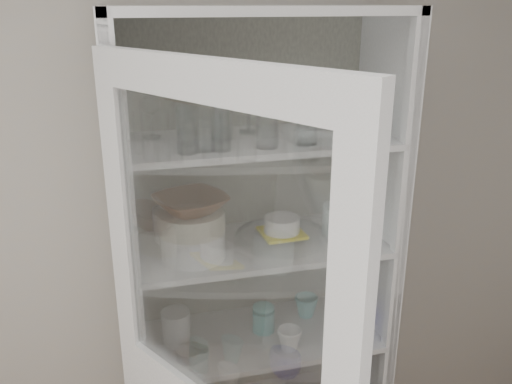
{
  "coord_description": "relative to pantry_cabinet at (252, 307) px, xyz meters",
  "views": [
    {
      "loc": [
        -0.27,
        -0.52,
        2.11
      ],
      "look_at": [
        0.2,
        1.27,
        1.46
      ],
      "focal_mm": 38.0,
      "sensor_mm": 36.0,
      "label": 1
    }
  ],
  "objects": [
    {
      "name": "wall_back",
      "position": [
        -0.2,
        0.16,
        0.36
      ],
      "size": [
        3.6,
        0.02,
        2.6
      ],
      "primitive_type": "cube",
      "color": "#AFABA6",
      "rests_on": "ground"
    },
    {
      "name": "pantry_cabinet",
      "position": [
        0.0,
        0.0,
        0.0
      ],
      "size": [
        1.0,
        0.45,
        2.1
      ],
      "color": "silver",
      "rests_on": "floor"
    },
    {
      "name": "tumbler_0",
      "position": [
        -0.26,
        -0.2,
        0.79
      ],
      "size": [
        0.08,
        0.08,
        0.14
      ],
      "primitive_type": "cylinder",
      "rotation": [
        0.0,
        0.0,
        0.14
      ],
      "color": "silver",
      "rests_on": "shelf_glass"
    },
    {
      "name": "tumbler_1",
      "position": [
        -0.2,
        -0.19,
        0.79
      ],
      "size": [
        0.09,
        0.09,
        0.14
      ],
      "primitive_type": "cylinder",
      "rotation": [
        0.0,
        0.0,
        0.36
      ],
      "color": "silver",
      "rests_on": "shelf_glass"
    },
    {
      "name": "tumbler_2",
      "position": [
        -0.0,
        -0.2,
        0.79
      ],
      "size": [
        0.1,
        0.1,
        0.15
      ],
      "primitive_type": "cylinder",
      "rotation": [
        0.0,
        0.0,
        0.38
      ],
      "color": "silver",
      "rests_on": "shelf_glass"
    },
    {
      "name": "tumbler_3",
      "position": [
        -0.15,
        -0.2,
        0.79
      ],
      "size": [
        0.07,
        0.07,
        0.13
      ],
      "primitive_type": "cylinder",
      "rotation": [
        0.0,
        0.0,
        0.14
      ],
      "color": "silver",
      "rests_on": "shelf_glass"
    },
    {
      "name": "tumbler_4",
      "position": [
        0.14,
        -0.2,
        0.79
      ],
      "size": [
        0.07,
        0.07,
        0.14
      ],
      "primitive_type": "cylinder",
      "rotation": [
        0.0,
        0.0,
        -0.06
      ],
      "color": "silver",
      "rests_on": "shelf_glass"
    },
    {
      "name": "tumbler_5",
      "position": [
        0.35,
        -0.22,
        0.8
      ],
      "size": [
        0.1,
        0.1,
        0.16
      ],
      "primitive_type": "cylinder",
      "rotation": [
        0.0,
        0.0,
        0.27
      ],
      "color": "silver",
      "rests_on": "shelf_glass"
    },
    {
      "name": "tumbler_6",
      "position": [
        0.38,
        -0.19,
        0.8
      ],
      "size": [
        0.09,
        0.09,
        0.15
      ],
      "primitive_type": "cylinder",
      "rotation": [
        0.0,
        0.0,
        0.15
      ],
      "color": "silver",
      "rests_on": "shelf_glass"
    },
    {
      "name": "tumbler_7",
      "position": [
        -0.24,
        -0.08,
        0.79
      ],
      "size": [
        0.07,
        0.07,
        0.13
      ],
      "primitive_type": "cylinder",
      "rotation": [
        0.0,
        0.0,
        0.0
      ],
      "color": "silver",
      "rests_on": "shelf_glass"
    },
    {
      "name": "tumbler_8",
      "position": [
        -0.12,
        -0.07,
        0.79
      ],
      "size": [
        0.08,
        0.08,
        0.14
      ],
      "primitive_type": "cylinder",
      "rotation": [
        0.0,
        0.0,
        -0.11
      ],
      "color": "silver",
      "rests_on": "shelf_glass"
    },
    {
      "name": "tumbler_9",
      "position": [
        -0.13,
        -0.09,
        0.78
      ],
      "size": [
        0.08,
        0.08,
        0.13
      ],
      "primitive_type": "cylinder",
      "rotation": [
        0.0,
        0.0,
        0.36
      ],
      "color": "silver",
      "rests_on": "shelf_glass"
    },
    {
      "name": "goblet_0",
      "position": [
        -0.35,
        0.02,
        0.8
      ],
      "size": [
        0.07,
        0.07,
        0.16
      ],
      "primitive_type": null,
      "color": "silver",
      "rests_on": "shelf_glass"
    },
    {
      "name": "goblet_1",
      "position": [
        -0.01,
        0.0,
        0.8
      ],
      "size": [
        0.07,
        0.07,
        0.16
      ],
      "primitive_type": null,
      "color": "silver",
      "rests_on": "shelf_glass"
    },
    {
      "name": "goblet_2",
      "position": [
        -0.0,
        0.02,
        0.82
      ],
      "size": [
        0.08,
        0.08,
        0.19
      ],
      "primitive_type": null,
      "color": "silver",
      "rests_on": "shelf_glass"
    },
    {
      "name": "goblet_3",
      "position": [
        0.41,
        0.04,
        0.81
      ],
      "size": [
        0.08,
        0.08,
        0.18
      ],
      "primitive_type": null,
      "color": "silver",
      "rests_on": "shelf_glass"
    },
    {
      "name": "plate_stack_front",
      "position": [
        -0.25,
        -0.13,
        0.37
      ],
      "size": [
        0.23,
        0.23,
        0.1
      ],
      "primitive_type": "cylinder",
      "color": "white",
      "rests_on": "shelf_plates"
    },
    {
      "name": "plate_stack_back",
      "position": [
        -0.27,
        0.05,
        0.38
      ],
      "size": [
        0.19,
        0.19,
        0.11
      ],
      "primitive_type": "cylinder",
      "color": "white",
      "rests_on": "shelf_plates"
    },
    {
      "name": "cream_bowl",
      "position": [
        -0.25,
        -0.13,
        0.45
      ],
      "size": [
        0.3,
        0.3,
        0.07
      ],
      "primitive_type": "cylinder",
      "rotation": [
        0.0,
        0.0,
        -0.36
      ],
      "color": "beige",
      "rests_on": "plate_stack_front"
    },
    {
      "name": "terracotta_bowl",
      "position": [
        -0.25,
        -0.13,
        0.52
      ],
      "size": [
        0.31,
        0.31,
        0.06
      ],
      "primitive_type": "imported",
      "rotation": [
        0.0,
        0.0,
        0.36
      ],
      "color": "brown",
      "rests_on": "cream_bowl"
    },
    {
      "name": "glass_platter",
      "position": [
        0.1,
        -0.06,
        0.33
      ],
      "size": [
        0.37,
        0.37,
        0.02
      ],
      "primitive_type": "cylinder",
      "rotation": [
        0.0,
        0.0,
        -0.05
      ],
      "color": "silver",
      "rests_on": "shelf_plates"
    },
    {
      "name": "yellow_trivet",
      "position": [
        0.1,
        -0.06,
        0.35
      ],
      "size": [
        0.16,
        0.16,
        0.01
      ],
      "primitive_type": "cube",
      "rotation": [
        0.0,
        0.0,
        0.06
      ],
      "color": "yellow",
      "rests_on": "glass_platter"
    },
    {
      "name": "white_ramekin",
      "position": [
        0.1,
        -0.06,
        0.38
      ],
      "size": [
        0.14,
        0.14,
        0.06
      ],
      "primitive_type": "cylinder",
      "rotation": [
        0.0,
        0.0,
        0.02
      ],
      "color": "white",
      "rests_on": "yellow_trivet"
    },
    {
      "name": "grey_bowl_stack",
      "position": [
        0.33,
        -0.09,
        0.38
      ],
      "size": [
        0.15,
        0.15,
        0.12
      ],
      "primitive_type": "cylinder",
      "color": "#B0C1C2",
      "rests_on": "shelf_plates"
    },
    {
      "name": "mug_blue",
      "position": [
        0.41,
        -0.12,
        -0.03
      ],
      "size": [
        0.16,
        0.16,
        0.1
      ],
      "primitive_type": "imported",
      "rotation": [
        0.0,
        0.0,
        -0.32
      ],
      "color": "navy",
      "rests_on": "shelf_mugs"
    },
    {
      "name": "mug_teal",
      "position": [
        0.24,
        0.0,
        -0.03
      ],
      "size": [
        0.12,
        0.12,
        0.09
      ],
      "primitive_type": "imported",
      "rotation": [
        0.0,
        0.0,
        0.24
      ],
      "color": "teal",
      "rests_on": "shelf_mugs"
    },
    {
      "name": "mug_white",
      "position": [
        0.09,
        -0.2,
        -0.04
      ],
      "size": [
        0.11,
        0.11,
        0.09
      ],
      "primitive_type": "imported",
      "rotation": [
        0.0,
        0.0,
        0.14
      ],
      "color": "white",
      "rests_on": "shelf_mugs"
    },
    {
      "name": "teal_jar",
      "position": [
        0.03,
        -0.05,
        -0.03
      ],
      "size": [
        0.09,
        0.09,
        0.11
      ],
      "color": "teal",
      "rests_on": "shelf_mugs"
    },
    {
      "name": "measuring_cups",
      "position": [
        -0.28,
        -0.16,
        -0.06
      ],
      "size": [
        0.1,
        0.1,
        0.04
      ],
      "primitive_type": "cylinder",
      "color": "silver",
      "rests_on": "shelf_mugs"
    },
    {
      "name": "white_canister",
      "position": [
        -0.31,
        -0.04,
        -0.01
      ],
      "size": [
        0.13,
        0.13,
        0.13
      ],
      "primitive_type": "cylinder",
      "rotation": [
        0.0,
        0.0,
        -0.16
      ],
      "color": "white",
      "rests_on": "shelf_mugs"
    }
  ]
}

